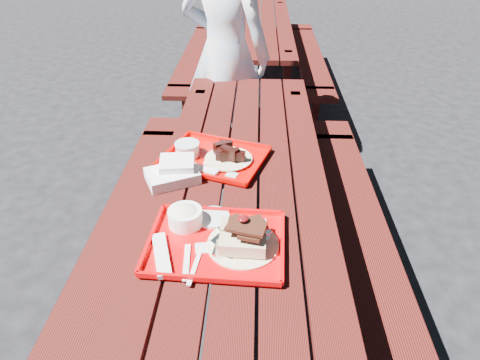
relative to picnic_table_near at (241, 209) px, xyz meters
The scene contains 7 objects.
ground 0.56m from the picnic_table_near, ahead, with size 60.00×60.00×0.00m, color black.
picnic_table_near is the anchor object (origin of this frame).
picnic_table_far 2.80m from the picnic_table_near, 90.00° to the left, with size 1.41×2.40×0.75m.
near_tray 0.50m from the picnic_table_near, 98.86° to the right, with size 0.49×0.40×0.15m.
far_tray 0.28m from the picnic_table_near, 140.40° to the left, with size 0.53×0.47×0.08m.
white_cloth 0.37m from the picnic_table_near, 169.67° to the right, with size 0.26×0.23×0.09m.
person 1.36m from the picnic_table_near, 97.15° to the left, with size 0.64×0.42×1.76m, color #C0E0FF.
Camera 1 is at (0.06, -1.59, 1.77)m, focal length 32.00 mm.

